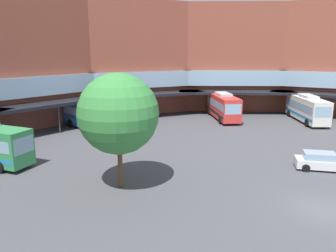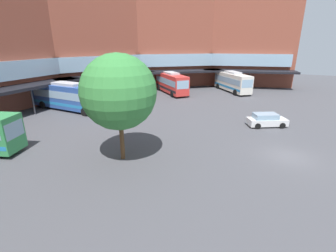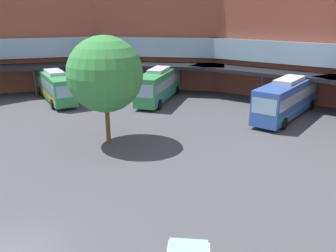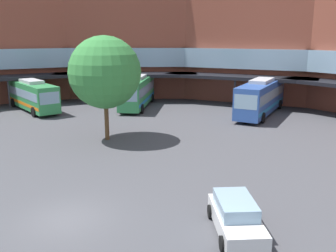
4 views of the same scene
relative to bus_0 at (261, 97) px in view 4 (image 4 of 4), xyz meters
name	(u,v)px [view 4 (image 4 of 4)]	position (x,y,z in m)	size (l,w,h in m)	color
ground_plane	(67,219)	(-3.68, -28.61, -2.01)	(125.71, 125.71, 0.00)	#47474C
station_building	(219,37)	(-3.68, -4.35, 6.47)	(83.82, 43.03, 17.82)	brown
bus_0	(261,97)	(0.00, 0.00, 0.00)	(3.35, 12.39, 3.97)	#2D519E
bus_1	(33,95)	(-24.64, -8.80, -0.18)	(10.51, 6.98, 3.62)	#338C4C
bus_2	(137,91)	(-14.57, -1.90, -0.04)	(5.65, 11.08, 3.88)	#338C4C
parked_car	(236,217)	(4.06, -26.35, -1.27)	(3.67, 4.73, 1.53)	silver
plaza_tree	(105,72)	(-9.79, -15.79, 3.68)	(5.95, 5.95, 8.67)	brown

